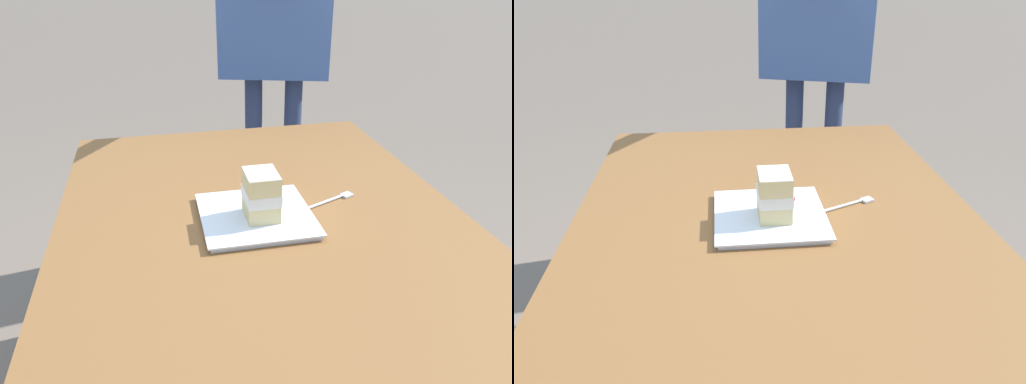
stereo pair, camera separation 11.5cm
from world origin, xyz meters
TOP-DOWN VIEW (x-y plane):
  - patio_table at (0.00, 0.00)m, footprint 1.27×1.01m
  - dessert_plate at (0.04, -0.02)m, footprint 0.27×0.27m
  - cake_slice at (0.06, -0.01)m, footprint 0.10×0.09m
  - dessert_fork at (-0.01, 0.19)m, footprint 0.08×0.16m
  - diner_person at (-1.00, 0.29)m, footprint 0.65×0.50m

SIDE VIEW (x-z plane):
  - patio_table at x=0.00m, z-range 0.28..1.03m
  - dessert_fork at x=-0.01m, z-range 0.76..0.77m
  - dessert_plate at x=0.04m, z-range 0.76..0.77m
  - cake_slice at x=0.06m, z-range 0.77..0.89m
  - diner_person at x=-1.00m, z-range 0.29..2.00m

